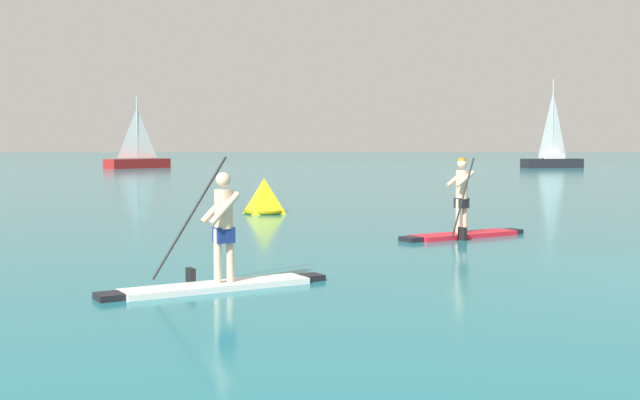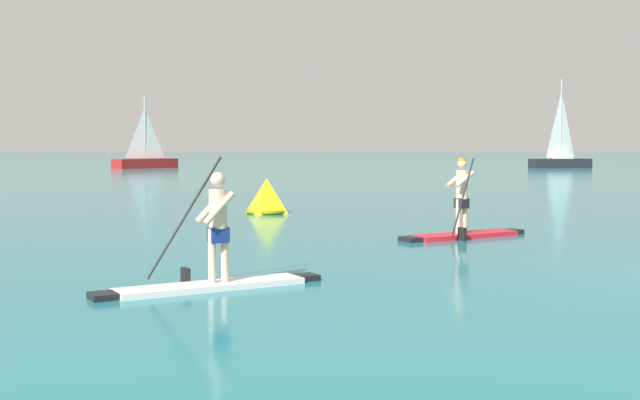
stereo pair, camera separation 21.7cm
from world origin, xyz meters
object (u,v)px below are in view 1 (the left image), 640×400
(sailboat_left_horizon, at_px, (138,160))
(sailboat_right_horizon, at_px, (552,157))
(race_marker_buoy, at_px, (264,198))
(paddleboarder_near_left, at_px, (217,262))
(paddleboarder_mid_center, at_px, (463,221))

(sailboat_left_horizon, height_order, sailboat_right_horizon, sailboat_right_horizon)
(race_marker_buoy, bearing_deg, sailboat_right_horizon, 61.78)
(race_marker_buoy, height_order, sailboat_right_horizon, sailboat_right_horizon)
(race_marker_buoy, xyz_separation_m, sailboat_left_horizon, (-11.61, 47.89, 0.27))
(paddleboarder_near_left, xyz_separation_m, sailboat_right_horizon, (25.58, 59.31, 0.58))
(paddleboarder_mid_center, relative_size, sailboat_right_horizon, 0.39)
(race_marker_buoy, relative_size, sailboat_right_horizon, 0.17)
(paddleboarder_mid_center, relative_size, race_marker_buoy, 2.29)
(paddleboarder_near_left, height_order, sailboat_left_horizon, sailboat_left_horizon)
(paddleboarder_near_left, xyz_separation_m, sailboat_left_horizon, (-11.09, 60.50, 0.34))
(sailboat_left_horizon, bearing_deg, paddleboarder_mid_center, -119.49)
(race_marker_buoy, bearing_deg, sailboat_left_horizon, 103.62)
(paddleboarder_near_left, bearing_deg, sailboat_right_horizon, -140.54)
(paddleboarder_mid_center, distance_m, sailboat_right_horizon, 57.09)
(paddleboarder_mid_center, bearing_deg, race_marker_buoy, -84.75)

